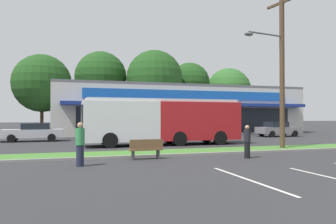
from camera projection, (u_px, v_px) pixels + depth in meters
grass_median at (213, 151)px, 18.39m from camera, size 56.00×2.20×0.12m
curb_lip at (222, 153)px, 17.22m from camera, size 56.00×0.24×0.12m
parking_stripe_0 at (248, 180)px, 10.27m from camera, size 0.12×4.80×0.01m
storefront_building at (177, 110)px, 40.27m from camera, size 29.49×11.85×5.68m
tree_left at (42, 83)px, 43.16m from camera, size 7.76×7.76×10.39m
tree_mid_left at (101, 77)px, 48.59m from camera, size 7.78×7.78×11.87m
tree_mid at (154, 78)px, 47.42m from camera, size 8.30×8.30×11.82m
tree_mid_right at (190, 83)px, 52.41m from camera, size 6.56×6.56×10.81m
tree_right at (229, 91)px, 55.30m from camera, size 7.66×7.66×10.35m
utility_pole at (280, 65)px, 19.60m from camera, size 3.10×2.39×9.64m
city_bus at (163, 120)px, 22.85m from camera, size 11.19×2.69×3.25m
bus_stop_bench at (146, 149)px, 15.16m from camera, size 1.60×0.45×0.95m
car_0 at (193, 130)px, 30.60m from camera, size 4.49×2.01×1.48m
car_2 at (278, 129)px, 32.46m from camera, size 4.28×1.95×1.49m
car_3 at (34, 132)px, 26.16m from camera, size 4.76×1.92×1.49m
pedestrian_near_bench at (80, 144)px, 13.02m from camera, size 0.36×0.36×1.79m
pedestrian_mid at (247, 142)px, 15.59m from camera, size 0.32×0.32×1.60m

